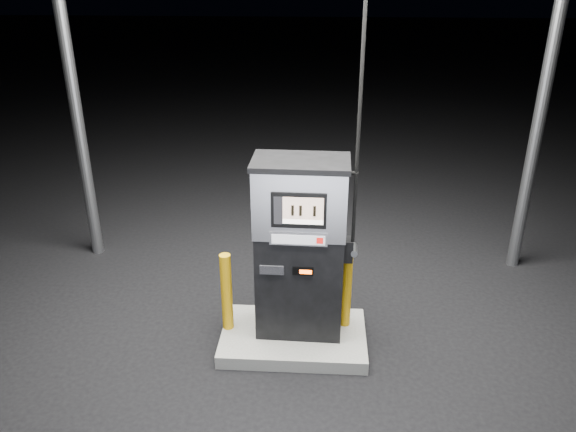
{
  "coord_description": "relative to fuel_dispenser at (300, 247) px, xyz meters",
  "views": [
    {
      "loc": [
        0.26,
        -5.14,
        3.92
      ],
      "look_at": [
        -0.06,
        0.0,
        1.57
      ],
      "focal_mm": 35.0,
      "sensor_mm": 36.0,
      "label": 1
    }
  ],
  "objects": [
    {
      "name": "ground",
      "position": [
        -0.06,
        -0.09,
        -1.17
      ],
      "size": [
        80.0,
        80.0,
        0.0
      ],
      "primitive_type": "plane",
      "color": "black",
      "rests_on": "ground"
    },
    {
      "name": "fuel_dispenser",
      "position": [
        0.0,
        0.0,
        0.0
      ],
      "size": [
        1.1,
        0.61,
        4.12
      ],
      "rotation": [
        0.0,
        0.0,
        -0.02
      ],
      "color": "black",
      "rests_on": "pump_island"
    },
    {
      "name": "pump_island",
      "position": [
        -0.06,
        -0.09,
        -1.1
      ],
      "size": [
        1.6,
        1.0,
        0.15
      ],
      "primitive_type": "cube",
      "color": "#5E5F5A",
      "rests_on": "ground"
    },
    {
      "name": "bollard_left",
      "position": [
        -0.8,
        -0.04,
        -0.56
      ],
      "size": [
        0.13,
        0.13,
        0.92
      ],
      "primitive_type": "cylinder",
      "rotation": [
        0.0,
        0.0,
        0.08
      ],
      "color": "#CB910B",
      "rests_on": "pump_island"
    },
    {
      "name": "bollard_right",
      "position": [
        0.51,
        0.1,
        -0.58
      ],
      "size": [
        0.14,
        0.14,
        0.88
      ],
      "primitive_type": "cylinder",
      "rotation": [
        0.0,
        0.0,
        0.17
      ],
      "color": "#CB910B",
      "rests_on": "pump_island"
    }
  ]
}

